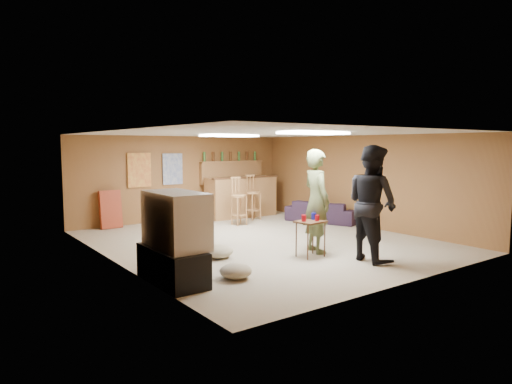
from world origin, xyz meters
TOP-DOWN VIEW (x-y plane):
  - ground at (0.00, 0.00)m, footprint 7.00×7.00m
  - ceiling at (0.00, 0.00)m, footprint 6.00×7.00m
  - wall_back at (0.00, 3.50)m, footprint 6.00×0.02m
  - wall_front at (0.00, -3.50)m, footprint 6.00×0.02m
  - wall_left at (-3.00, 0.00)m, footprint 0.02×7.00m
  - wall_right at (3.00, 0.00)m, footprint 0.02×7.00m
  - tv_stand at (-2.72, -1.50)m, footprint 0.55×1.30m
  - dvd_box at (-2.50, -1.50)m, footprint 0.35×0.50m
  - tv_body at (-2.65, -1.50)m, footprint 0.60×1.10m
  - tv_screen at (-2.34, -1.50)m, footprint 0.02×0.95m
  - bar_counter at (1.50, 2.95)m, footprint 2.00×0.60m
  - bar_lip at (1.50, 2.70)m, footprint 2.10×0.12m
  - bar_shelf at (1.50, 3.40)m, footprint 2.00×0.18m
  - bar_backing at (1.50, 3.42)m, footprint 2.00×0.14m
  - poster_left at (-1.20, 3.46)m, footprint 0.60×0.03m
  - poster_right at (-0.30, 3.46)m, footprint 0.55×0.03m
  - folding_chair_stack at (-2.00, 3.30)m, footprint 0.50×0.26m
  - ceiling_panel_front at (0.00, -1.50)m, footprint 1.20×0.60m
  - ceiling_panel_back at (0.00, 1.20)m, footprint 1.20×0.60m
  - person_olive at (0.25, -1.33)m, footprint 0.60×0.78m
  - person_black at (0.59, -2.33)m, footprint 0.87×1.05m
  - sofa at (2.70, 1.00)m, footprint 1.36×1.97m
  - tray_table at (-0.08, -1.54)m, footprint 0.54×0.45m
  - cup_red_near at (-0.23, -1.52)m, footprint 0.10×0.10m
  - cup_red_far at (-0.01, -1.63)m, footprint 0.09×0.09m
  - cup_blue at (0.05, -1.47)m, footprint 0.10×0.10m
  - bar_stool_left at (0.71, 1.89)m, footprint 0.41×0.41m
  - bar_stool_right at (1.49, 2.36)m, footprint 0.36×0.36m
  - cushion_near_tv at (-1.44, -0.66)m, footprint 0.55×0.55m
  - cushion_mid at (-1.44, -0.32)m, footprint 0.45×0.45m
  - cushion_far at (-1.88, -1.86)m, footprint 0.54×0.54m
  - bottle_row at (1.44, 3.38)m, footprint 1.76×0.08m

SIDE VIEW (x-z plane):
  - ground at x=0.00m, z-range 0.00..0.00m
  - cushion_mid at x=-1.44m, z-range 0.00..0.19m
  - cushion_far at x=-1.88m, z-range 0.00..0.22m
  - cushion_near_tv at x=-1.44m, z-range 0.00..0.23m
  - dvd_box at x=-2.50m, z-range 0.11..0.19m
  - tv_stand at x=-2.72m, z-range 0.00..0.50m
  - sofa at x=2.70m, z-range 0.00..0.54m
  - tray_table at x=-0.08m, z-range 0.00..0.64m
  - folding_chair_stack at x=-2.00m, z-range -0.01..0.91m
  - bar_stool_right at x=1.49m, z-range 0.00..1.07m
  - bar_counter at x=1.50m, z-range 0.00..1.10m
  - bar_stool_left at x=0.71m, z-range 0.00..1.21m
  - cup_red_far at x=-0.01m, z-range 0.64..0.75m
  - cup_red_near at x=-0.23m, z-range 0.64..0.76m
  - cup_blue at x=0.05m, z-range 0.64..0.76m
  - tv_body at x=-2.65m, z-range 0.50..1.30m
  - tv_screen at x=-2.34m, z-range 0.57..1.23m
  - person_olive at x=0.25m, z-range 0.00..1.89m
  - person_black at x=0.59m, z-range 0.00..1.97m
  - wall_back at x=0.00m, z-range 0.00..2.20m
  - wall_front at x=0.00m, z-range 0.00..2.20m
  - wall_left at x=-3.00m, z-range 0.00..2.20m
  - wall_right at x=3.00m, z-range 0.00..2.20m
  - bar_lip at x=1.50m, z-range 1.08..1.12m
  - bar_backing at x=1.50m, z-range 0.90..1.50m
  - poster_left at x=-1.20m, z-range 0.93..1.78m
  - poster_right at x=-0.30m, z-range 0.95..1.75m
  - bar_shelf at x=1.50m, z-range 1.48..1.52m
  - bottle_row at x=1.44m, z-range 1.52..1.78m
  - ceiling_panel_front at x=0.00m, z-range 2.15..2.19m
  - ceiling_panel_back at x=0.00m, z-range 2.15..2.19m
  - ceiling at x=0.00m, z-range 2.19..2.21m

